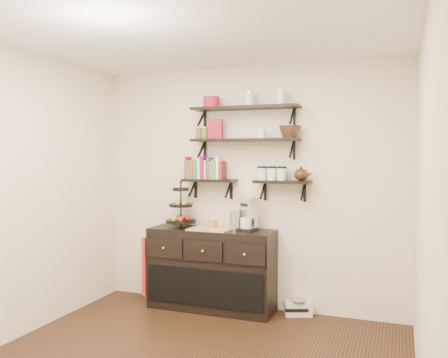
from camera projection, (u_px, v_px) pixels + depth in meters
ceiling at (180, 27)px, 3.61m from camera, size 3.50×3.50×0.02m
back_wall at (248, 188)px, 5.32m from camera, size 3.50×0.02×2.70m
left_wall at (6, 196)px, 4.30m from camera, size 0.02×3.50×2.70m
right_wall at (424, 213)px, 3.07m from camera, size 0.02×3.50×2.70m
shelf_top at (245, 108)px, 5.15m from camera, size 1.20×0.27×0.23m
shelf_mid at (245, 140)px, 5.17m from camera, size 1.20×0.27×0.23m
shelf_low_left at (210, 181)px, 5.35m from camera, size 0.60×0.25×0.23m
shelf_low_right at (283, 182)px, 5.06m from camera, size 0.60×0.25×0.23m
cookbooks at (205, 169)px, 5.36m from camera, size 0.43×0.15×0.26m
glass_canisters at (272, 174)px, 5.09m from camera, size 0.32×0.10×0.13m
sideboard at (212, 269)px, 5.27m from camera, size 1.40×0.50×0.92m
fruit_stand at (181, 212)px, 5.37m from camera, size 0.34×0.34×0.50m
candle at (212, 224)px, 5.24m from camera, size 0.08×0.08×0.08m
coffee_maker at (247, 215)px, 5.12m from camera, size 0.23×0.23×0.36m
thermal_carafe at (235, 221)px, 5.12m from camera, size 0.11×0.11×0.22m
apron at (149, 264)px, 5.43m from camera, size 0.04×0.28×0.65m
radio at (298, 308)px, 5.08m from camera, size 0.32×0.25×0.17m
recipe_box at (215, 129)px, 5.28m from camera, size 0.16×0.07×0.22m
walnut_bowl at (290, 132)px, 4.99m from camera, size 0.24×0.24×0.13m
ramekins at (262, 134)px, 5.10m from camera, size 0.09×0.09×0.10m
teapot at (301, 174)px, 4.98m from camera, size 0.22×0.18×0.15m
red_pot at (211, 102)px, 5.28m from camera, size 0.18×0.18×0.12m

